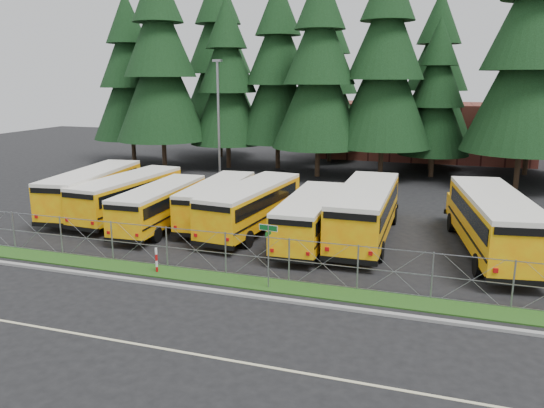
{
  "coord_description": "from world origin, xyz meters",
  "views": [
    {
      "loc": [
        8.1,
        -22.05,
        8.76
      ],
      "look_at": [
        -0.42,
        4.0,
        2.21
      ],
      "focal_mm": 35.0,
      "sensor_mm": 36.0,
      "label": 1
    }
  ],
  "objects_px": {
    "bus_1": "(132,197)",
    "street_sign": "(268,243)",
    "bus_4": "(254,207)",
    "light_standard": "(219,120)",
    "bus_6": "(366,213)",
    "bus_0": "(96,191)",
    "bus_2": "(163,207)",
    "bus_5": "(311,219)",
    "bus_east": "(491,224)",
    "bus_3": "(219,202)",
    "striped_bollard": "(156,260)"
  },
  "relations": [
    {
      "from": "street_sign",
      "to": "bus_1",
      "type": "bearing_deg",
      "value": 144.87
    },
    {
      "from": "bus_6",
      "to": "bus_east",
      "type": "xyz_separation_m",
      "value": [
        6.38,
        -0.41,
        0.05
      ]
    },
    {
      "from": "bus_6",
      "to": "street_sign",
      "type": "xyz_separation_m",
      "value": [
        -2.87,
        -8.23,
        0.51
      ]
    },
    {
      "from": "bus_2",
      "to": "bus_6",
      "type": "xyz_separation_m",
      "value": [
        11.85,
        1.2,
        0.25
      ]
    },
    {
      "from": "bus_4",
      "to": "light_standard",
      "type": "xyz_separation_m",
      "value": [
        -6.97,
        10.98,
        4.1
      ]
    },
    {
      "from": "bus_3",
      "to": "striped_bollard",
      "type": "xyz_separation_m",
      "value": [
        0.77,
        -8.94,
        -0.69
      ]
    },
    {
      "from": "bus_4",
      "to": "street_sign",
      "type": "distance_m",
      "value": 8.82
    },
    {
      "from": "bus_2",
      "to": "bus_east",
      "type": "bearing_deg",
      "value": 0.55
    },
    {
      "from": "bus_6",
      "to": "bus_east",
      "type": "distance_m",
      "value": 6.4
    },
    {
      "from": "bus_2",
      "to": "light_standard",
      "type": "xyz_separation_m",
      "value": [
        -1.56,
        11.99,
        4.22
      ]
    },
    {
      "from": "bus_0",
      "to": "bus_6",
      "type": "height_order",
      "value": "bus_6"
    },
    {
      "from": "bus_6",
      "to": "light_standard",
      "type": "bearing_deg",
      "value": 140.86
    },
    {
      "from": "bus_6",
      "to": "street_sign",
      "type": "height_order",
      "value": "bus_6"
    },
    {
      "from": "bus_5",
      "to": "bus_east",
      "type": "relative_size",
      "value": 0.83
    },
    {
      "from": "bus_4",
      "to": "bus_6",
      "type": "xyz_separation_m",
      "value": [
        6.44,
        0.19,
        0.13
      ]
    },
    {
      "from": "bus_3",
      "to": "bus_4",
      "type": "distance_m",
      "value": 2.85
    },
    {
      "from": "bus_0",
      "to": "striped_bollard",
      "type": "relative_size",
      "value": 9.21
    },
    {
      "from": "bus_2",
      "to": "bus_1",
      "type": "bearing_deg",
      "value": 152.99
    },
    {
      "from": "bus_3",
      "to": "bus_east",
      "type": "relative_size",
      "value": 0.82
    },
    {
      "from": "bus_3",
      "to": "bus_east",
      "type": "xyz_separation_m",
      "value": [
        15.48,
        -1.25,
        0.28
      ]
    },
    {
      "from": "bus_2",
      "to": "bus_4",
      "type": "relative_size",
      "value": 0.91
    },
    {
      "from": "bus_5",
      "to": "bus_6",
      "type": "xyz_separation_m",
      "value": [
        2.73,
        1.29,
        0.22
      ]
    },
    {
      "from": "bus_1",
      "to": "street_sign",
      "type": "bearing_deg",
      "value": -31.47
    },
    {
      "from": "bus_east",
      "to": "striped_bollard",
      "type": "height_order",
      "value": "bus_east"
    },
    {
      "from": "bus_3",
      "to": "street_sign",
      "type": "bearing_deg",
      "value": -58.8
    },
    {
      "from": "bus_2",
      "to": "striped_bollard",
      "type": "height_order",
      "value": "bus_2"
    },
    {
      "from": "bus_3",
      "to": "street_sign",
      "type": "distance_m",
      "value": 11.03
    },
    {
      "from": "bus_1",
      "to": "bus_0",
      "type": "bearing_deg",
      "value": 177.13
    },
    {
      "from": "bus_0",
      "to": "light_standard",
      "type": "relative_size",
      "value": 1.09
    },
    {
      "from": "bus_5",
      "to": "bus_0",
      "type": "bearing_deg",
      "value": 171.37
    },
    {
      "from": "bus_3",
      "to": "light_standard",
      "type": "distance_m",
      "value": 11.63
    },
    {
      "from": "bus_0",
      "to": "bus_2",
      "type": "relative_size",
      "value": 1.13
    },
    {
      "from": "bus_east",
      "to": "striped_bollard",
      "type": "relative_size",
      "value": 10.02
    },
    {
      "from": "bus_east",
      "to": "light_standard",
      "type": "height_order",
      "value": "light_standard"
    },
    {
      "from": "bus_3",
      "to": "bus_1",
      "type": "bearing_deg",
      "value": -177.22
    },
    {
      "from": "bus_3",
      "to": "light_standard",
      "type": "xyz_separation_m",
      "value": [
        -4.31,
        9.95,
        4.21
      ]
    },
    {
      "from": "bus_4",
      "to": "bus_east",
      "type": "height_order",
      "value": "bus_east"
    },
    {
      "from": "bus_2",
      "to": "light_standard",
      "type": "distance_m",
      "value": 12.81
    },
    {
      "from": "bus_3",
      "to": "street_sign",
      "type": "relative_size",
      "value": 3.51
    },
    {
      "from": "bus_0",
      "to": "striped_bollard",
      "type": "bearing_deg",
      "value": -49.62
    },
    {
      "from": "bus_4",
      "to": "bus_5",
      "type": "relative_size",
      "value": 1.07
    },
    {
      "from": "bus_1",
      "to": "bus_5",
      "type": "bearing_deg",
      "value": -3.49
    },
    {
      "from": "bus_east",
      "to": "light_standard",
      "type": "xyz_separation_m",
      "value": [
        -19.79,
        11.2,
        3.93
      ]
    },
    {
      "from": "bus_1",
      "to": "bus_3",
      "type": "relative_size",
      "value": 1.06
    },
    {
      "from": "street_sign",
      "to": "striped_bollard",
      "type": "relative_size",
      "value": 2.34
    },
    {
      "from": "bus_0",
      "to": "bus_3",
      "type": "relative_size",
      "value": 1.12
    },
    {
      "from": "bus_6",
      "to": "light_standard",
      "type": "relative_size",
      "value": 1.15
    },
    {
      "from": "bus_4",
      "to": "light_standard",
      "type": "height_order",
      "value": "light_standard"
    },
    {
      "from": "bus_4",
      "to": "bus_east",
      "type": "relative_size",
      "value": 0.89
    },
    {
      "from": "bus_4",
      "to": "street_sign",
      "type": "height_order",
      "value": "street_sign"
    }
  ]
}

